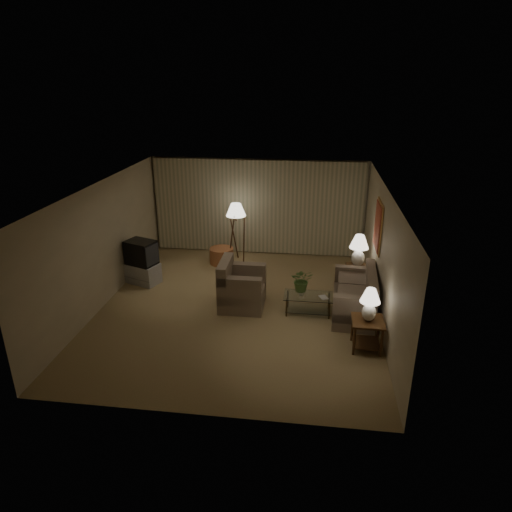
{
  "coord_description": "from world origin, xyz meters",
  "views": [
    {
      "loc": [
        1.55,
        -8.89,
        4.8
      ],
      "look_at": [
        0.32,
        0.6,
        1.0
      ],
      "focal_mm": 32.0,
      "sensor_mm": 36.0,
      "label": 1
    }
  ],
  "objects": [
    {
      "name": "ground",
      "position": [
        0.0,
        0.0,
        0.0
      ],
      "size": [
        7.0,
        7.0,
        0.0
      ],
      "primitive_type": "plane",
      "color": "tan",
      "rests_on": "ground"
    },
    {
      "name": "room_shell",
      "position": [
        0.02,
        1.51,
        1.75
      ],
      "size": [
        6.04,
        7.02,
        2.72
      ],
      "color": "beige",
      "rests_on": "ground"
    },
    {
      "name": "sofa",
      "position": [
        2.5,
        0.03,
        0.38
      ],
      "size": [
        1.81,
        1.05,
        0.76
      ],
      "rotation": [
        0.0,
        0.0,
        -1.63
      ],
      "color": "#82725C",
      "rests_on": "ground"
    },
    {
      "name": "armchair",
      "position": [
        0.08,
        0.07,
        0.42
      ],
      "size": [
        1.02,
        0.97,
        0.85
      ],
      "rotation": [
        0.0,
        0.0,
        1.58
      ],
      "color": "#82725C",
      "rests_on": "ground"
    },
    {
      "name": "side_table_near",
      "position": [
        2.65,
        -1.32,
        0.42
      ],
      "size": [
        0.59,
        0.59,
        0.6
      ],
      "color": "#351C0E",
      "rests_on": "ground"
    },
    {
      "name": "side_table_far",
      "position": [
        2.65,
        1.28,
        0.4
      ],
      "size": [
        0.52,
        0.44,
        0.6
      ],
      "color": "#351C0E",
      "rests_on": "ground"
    },
    {
      "name": "table_lamp_near",
      "position": [
        2.65,
        -1.32,
        0.98
      ],
      "size": [
        0.37,
        0.37,
        0.64
      ],
      "color": "silver",
      "rests_on": "side_table_near"
    },
    {
      "name": "table_lamp_far",
      "position": [
        2.65,
        1.28,
        1.06
      ],
      "size": [
        0.45,
        0.45,
        0.77
      ],
      "color": "silver",
      "rests_on": "side_table_far"
    },
    {
      "name": "coffee_table",
      "position": [
        1.54,
        -0.07,
        0.28
      ],
      "size": [
        1.04,
        0.57,
        0.41
      ],
      "color": "silver",
      "rests_on": "ground"
    },
    {
      "name": "tv_cabinet",
      "position": [
        -2.55,
        0.98,
        0.25
      ],
      "size": [
        1.11,
        1.01,
        0.5
      ],
      "primitive_type": "cube",
      "rotation": [
        0.0,
        0.0,
        -0.36
      ],
      "color": "#B2B2B4",
      "rests_on": "ground"
    },
    {
      "name": "crt_tv",
      "position": [
        -2.55,
        0.98,
        0.8
      ],
      "size": [
        1.01,
        0.95,
        0.59
      ],
      "primitive_type": "cube",
      "rotation": [
        0.0,
        0.0,
        -0.36
      ],
      "color": "black",
      "rests_on": "tv_cabinet"
    },
    {
      "name": "floor_lamp",
      "position": [
        -0.49,
        2.67,
        0.86
      ],
      "size": [
        0.53,
        0.53,
        1.64
      ],
      "color": "#351C0E",
      "rests_on": "ground"
    },
    {
      "name": "ottoman",
      "position": [
        -0.87,
        2.46,
        0.22
      ],
      "size": [
        0.67,
        0.67,
        0.43
      ],
      "primitive_type": "cylinder",
      "rotation": [
        0.0,
        0.0,
        -0.04
      ],
      "color": "#A36337",
      "rests_on": "ground"
    },
    {
      "name": "vase",
      "position": [
        1.39,
        -0.07,
        0.48
      ],
      "size": [
        0.14,
        0.14,
        0.14
      ],
      "primitive_type": "imported",
      "rotation": [
        0.0,
        0.0,
        0.05
      ],
      "color": "white",
      "rests_on": "coffee_table"
    },
    {
      "name": "flowers",
      "position": [
        1.39,
        -0.07,
        0.81
      ],
      "size": [
        0.49,
        0.43,
        0.51
      ],
      "primitive_type": "imported",
      "rotation": [
        0.0,
        0.0,
        0.06
      ],
      "color": "#4E7333",
      "rests_on": "vase"
    },
    {
      "name": "book",
      "position": [
        1.79,
        -0.17,
        0.42
      ],
      "size": [
        0.23,
        0.26,
        0.02
      ],
      "primitive_type": "imported",
      "rotation": [
        0.0,
        0.0,
        0.44
      ],
      "color": "olive",
      "rests_on": "coffee_table"
    }
  ]
}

